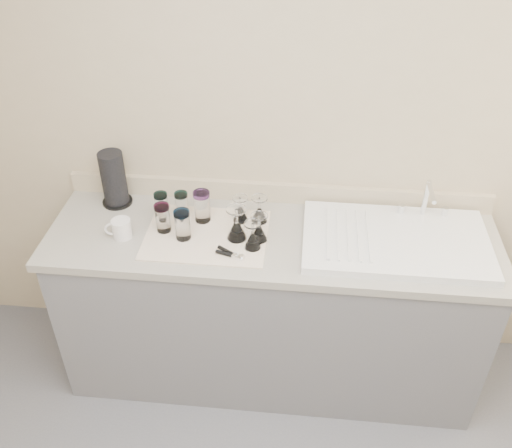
# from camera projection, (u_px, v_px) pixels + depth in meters

# --- Properties ---
(room_envelope) EXTENTS (3.54, 3.50, 2.52)m
(room_envelope) POSITION_uv_depth(u_px,v_px,m) (234.00, 334.00, 1.24)
(room_envelope) COLOR #58575D
(room_envelope) RESTS_ON ground
(counter_unit) EXTENTS (2.06, 0.62, 0.90)m
(counter_unit) POSITION_uv_depth(u_px,v_px,m) (271.00, 307.00, 2.85)
(counter_unit) COLOR slate
(counter_unit) RESTS_ON ground
(sink_unit) EXTENTS (0.82, 0.50, 0.22)m
(sink_unit) POSITION_uv_depth(u_px,v_px,m) (396.00, 240.00, 2.53)
(sink_unit) COLOR white
(sink_unit) RESTS_ON counter_unit
(dish_towel) EXTENTS (0.55, 0.42, 0.01)m
(dish_towel) POSITION_uv_depth(u_px,v_px,m) (207.00, 235.00, 2.59)
(dish_towel) COLOR white
(dish_towel) RESTS_ON counter_unit
(tumbler_teal) EXTENTS (0.06, 0.06, 0.13)m
(tumbler_teal) POSITION_uv_depth(u_px,v_px,m) (162.00, 205.00, 2.66)
(tumbler_teal) COLOR white
(tumbler_teal) RESTS_ON dish_towel
(tumbler_cyan) EXTENTS (0.06, 0.06, 0.13)m
(tumbler_cyan) POSITION_uv_depth(u_px,v_px,m) (182.00, 204.00, 2.67)
(tumbler_cyan) COLOR white
(tumbler_cyan) RESTS_ON dish_towel
(tumbler_purple) EXTENTS (0.08, 0.08, 0.15)m
(tumbler_purple) POSITION_uv_depth(u_px,v_px,m) (202.00, 206.00, 2.63)
(tumbler_purple) COLOR white
(tumbler_purple) RESTS_ON dish_towel
(tumbler_magenta) EXTENTS (0.07, 0.07, 0.14)m
(tumbler_magenta) POSITION_uv_depth(u_px,v_px,m) (163.00, 218.00, 2.57)
(tumbler_magenta) COLOR white
(tumbler_magenta) RESTS_ON dish_towel
(tumbler_blue) EXTENTS (0.07, 0.07, 0.14)m
(tumbler_blue) POSITION_uv_depth(u_px,v_px,m) (182.00, 225.00, 2.52)
(tumbler_blue) COLOR white
(tumbler_blue) RESTS_ON dish_towel
(goblet_back_left) EXTENTS (0.07, 0.07, 0.13)m
(goblet_back_left) POSITION_uv_depth(u_px,v_px,m) (240.00, 213.00, 2.65)
(goblet_back_left) COLOR white
(goblet_back_left) RESTS_ON dish_towel
(goblet_back_right) EXTENTS (0.07, 0.07, 0.13)m
(goblet_back_right) POSITION_uv_depth(u_px,v_px,m) (259.00, 213.00, 2.64)
(goblet_back_right) COLOR white
(goblet_back_right) RESTS_ON dish_towel
(goblet_front_left) EXTENTS (0.09, 0.09, 0.16)m
(goblet_front_left) POSITION_uv_depth(u_px,v_px,m) (237.00, 228.00, 2.53)
(goblet_front_left) COLOR white
(goblet_front_left) RESTS_ON dish_towel
(goblet_front_right) EXTENTS (0.07, 0.07, 0.13)m
(goblet_front_right) POSITION_uv_depth(u_px,v_px,m) (259.00, 231.00, 2.53)
(goblet_front_right) COLOR white
(goblet_front_right) RESTS_ON dish_towel
(goblet_extra) EXTENTS (0.07, 0.07, 0.13)m
(goblet_extra) POSITION_uv_depth(u_px,v_px,m) (253.00, 239.00, 2.48)
(goblet_extra) COLOR white
(goblet_extra) RESTS_ON dish_towel
(can_opener) EXTENTS (0.13, 0.09, 0.02)m
(can_opener) POSITION_uv_depth(u_px,v_px,m) (230.00, 254.00, 2.46)
(can_opener) COLOR silver
(can_opener) RESTS_ON dish_towel
(white_mug) EXTENTS (0.13, 0.10, 0.09)m
(white_mug) POSITION_uv_depth(u_px,v_px,m) (121.00, 229.00, 2.56)
(white_mug) COLOR silver
(white_mug) RESTS_ON counter_unit
(paper_towel_roll) EXTENTS (0.15, 0.15, 0.27)m
(paper_towel_roll) POSITION_uv_depth(u_px,v_px,m) (114.00, 179.00, 2.72)
(paper_towel_roll) COLOR black
(paper_towel_roll) RESTS_ON counter_unit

